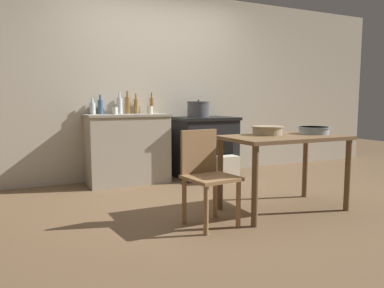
{
  "coord_description": "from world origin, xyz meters",
  "views": [
    {
      "loc": [
        -1.82,
        -3.37,
        1.06
      ],
      "look_at": [
        0.0,
        0.38,
        0.58
      ],
      "focal_mm": 35.0,
      "sensor_mm": 36.0,
      "label": 1
    }
  ],
  "objects_px": {
    "bottle_center": "(92,108)",
    "bottle_center_right": "(136,106)",
    "flour_sack": "(227,169)",
    "chair": "(207,174)",
    "stock_pot": "(198,109)",
    "mixing_bowl_large": "(267,130)",
    "cup_right": "(150,110)",
    "bottle_left": "(100,107)",
    "bottle_far_left": "(152,105)",
    "mixing_bowl_small": "(314,130)",
    "stove": "(204,147)",
    "work_table": "(284,147)",
    "bottle_mid_left": "(120,105)",
    "cup_mid_right": "(115,111)",
    "bottle_center_left": "(128,105)"
  },
  "relations": [
    {
      "from": "mixing_bowl_small",
      "to": "cup_mid_right",
      "type": "distance_m",
      "value": 2.39
    },
    {
      "from": "flour_sack",
      "to": "bottle_center_right",
      "type": "distance_m",
      "value": 1.47
    },
    {
      "from": "work_table",
      "to": "stock_pot",
      "type": "relative_size",
      "value": 3.72
    },
    {
      "from": "bottle_mid_left",
      "to": "bottle_center",
      "type": "height_order",
      "value": "bottle_mid_left"
    },
    {
      "from": "chair",
      "to": "bottle_center_right",
      "type": "distance_m",
      "value": 2.11
    },
    {
      "from": "chair",
      "to": "mixing_bowl_small",
      "type": "distance_m",
      "value": 1.31
    },
    {
      "from": "flour_sack",
      "to": "cup_right",
      "type": "relative_size",
      "value": 3.51
    },
    {
      "from": "stock_pot",
      "to": "bottle_center_right",
      "type": "distance_m",
      "value": 0.86
    },
    {
      "from": "flour_sack",
      "to": "chair",
      "type": "bearing_deg",
      "value": -127.34
    },
    {
      "from": "mixing_bowl_small",
      "to": "bottle_far_left",
      "type": "xyz_separation_m",
      "value": [
        -1.02,
        1.99,
        0.23
      ]
    },
    {
      "from": "chair",
      "to": "stove",
      "type": "bearing_deg",
      "value": 56.13
    },
    {
      "from": "mixing_bowl_small",
      "to": "cup_right",
      "type": "relative_size",
      "value": 3.17
    },
    {
      "from": "bottle_center_right",
      "to": "cup_mid_right",
      "type": "bearing_deg",
      "value": -150.79
    },
    {
      "from": "stove",
      "to": "work_table",
      "type": "relative_size",
      "value": 0.71
    },
    {
      "from": "mixing_bowl_large",
      "to": "cup_mid_right",
      "type": "relative_size",
      "value": 3.33
    },
    {
      "from": "bottle_center_right",
      "to": "bottle_left",
      "type": "bearing_deg",
      "value": 176.7
    },
    {
      "from": "stove",
      "to": "bottle_left",
      "type": "relative_size",
      "value": 3.4
    },
    {
      "from": "cup_mid_right",
      "to": "chair",
      "type": "bearing_deg",
      "value": -80.33
    },
    {
      "from": "bottle_center_left",
      "to": "cup_mid_right",
      "type": "relative_size",
      "value": 3.2
    },
    {
      "from": "bottle_far_left",
      "to": "cup_mid_right",
      "type": "xyz_separation_m",
      "value": [
        -0.56,
        -0.21,
        -0.06
      ]
    },
    {
      "from": "bottle_center_left",
      "to": "bottle_center_right",
      "type": "distance_m",
      "value": 0.11
    },
    {
      "from": "stock_pot",
      "to": "mixing_bowl_large",
      "type": "relative_size",
      "value": 1.03
    },
    {
      "from": "work_table",
      "to": "bottle_center",
      "type": "distance_m",
      "value": 2.49
    },
    {
      "from": "bottle_center",
      "to": "cup_right",
      "type": "distance_m",
      "value": 0.73
    },
    {
      "from": "mixing_bowl_small",
      "to": "bottle_center_right",
      "type": "height_order",
      "value": "bottle_center_right"
    },
    {
      "from": "bottle_center",
      "to": "bottle_center_right",
      "type": "height_order",
      "value": "bottle_center_right"
    },
    {
      "from": "stock_pot",
      "to": "cup_right",
      "type": "bearing_deg",
      "value": -176.78
    },
    {
      "from": "cup_mid_right",
      "to": "bottle_center_right",
      "type": "bearing_deg",
      "value": 29.21
    },
    {
      "from": "work_table",
      "to": "mixing_bowl_small",
      "type": "distance_m",
      "value": 0.43
    },
    {
      "from": "mixing_bowl_small",
      "to": "bottle_far_left",
      "type": "bearing_deg",
      "value": 117.22
    },
    {
      "from": "mixing_bowl_large",
      "to": "cup_right",
      "type": "relative_size",
      "value": 3.12
    },
    {
      "from": "stock_pot",
      "to": "flour_sack",
      "type": "bearing_deg",
      "value": -71.32
    },
    {
      "from": "bottle_far_left",
      "to": "bottle_left",
      "type": "xyz_separation_m",
      "value": [
        -0.7,
        0.01,
        -0.01
      ]
    },
    {
      "from": "flour_sack",
      "to": "cup_mid_right",
      "type": "relative_size",
      "value": 3.75
    },
    {
      "from": "bottle_center",
      "to": "bottle_far_left",
      "type": "bearing_deg",
      "value": 0.16
    },
    {
      "from": "stove",
      "to": "chair",
      "type": "bearing_deg",
      "value": -117.05
    },
    {
      "from": "stock_pot",
      "to": "chair",
      "type": "bearing_deg",
      "value": -114.84
    },
    {
      "from": "bottle_mid_left",
      "to": "bottle_center",
      "type": "bearing_deg",
      "value": 177.34
    },
    {
      "from": "bottle_center",
      "to": "stock_pot",
      "type": "bearing_deg",
      "value": -8.4
    },
    {
      "from": "stove",
      "to": "mixing_bowl_large",
      "type": "bearing_deg",
      "value": -95.23
    },
    {
      "from": "mixing_bowl_large",
      "to": "bottle_far_left",
      "type": "relative_size",
      "value": 1.09
    },
    {
      "from": "chair",
      "to": "bottle_left",
      "type": "xyz_separation_m",
      "value": [
        -0.45,
        2.06,
        0.55
      ]
    },
    {
      "from": "bottle_mid_left",
      "to": "cup_mid_right",
      "type": "bearing_deg",
      "value": -120.74
    },
    {
      "from": "bottle_left",
      "to": "cup_right",
      "type": "distance_m",
      "value": 0.63
    },
    {
      "from": "work_table",
      "to": "mixing_bowl_large",
      "type": "distance_m",
      "value": 0.23
    },
    {
      "from": "bottle_mid_left",
      "to": "stove",
      "type": "bearing_deg",
      "value": -11.48
    },
    {
      "from": "mixing_bowl_small",
      "to": "bottle_far_left",
      "type": "relative_size",
      "value": 1.11
    },
    {
      "from": "bottle_far_left",
      "to": "stock_pot",
      "type": "bearing_deg",
      "value": -19.08
    },
    {
      "from": "chair",
      "to": "bottle_far_left",
      "type": "bearing_deg",
      "value": 76.27
    },
    {
      "from": "work_table",
      "to": "bottle_left",
      "type": "distance_m",
      "value": 2.44
    }
  ]
}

